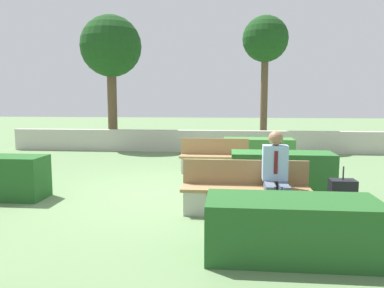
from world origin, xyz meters
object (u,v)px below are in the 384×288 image
Objects in this scene: bench_front at (245,193)px; tree_center_left at (265,42)px; bench_left_side at (214,160)px; tree_leftmost at (111,48)px; suitcase at (342,200)px; person_seated_man at (276,170)px.

tree_center_left is at bearing 82.96° from bench_front.
tree_leftmost is at bearing 122.24° from bench_left_side.
tree_center_left reaches higher than bench_front.
bench_front is 9.76m from tree_leftmost.
tree_leftmost reaches higher than bench_left_side.
suitcase is 10.65m from tree_leftmost.
person_seated_man is at bearing -81.54° from bench_left_side.
bench_left_side is (-0.62, 3.30, -0.01)m from bench_front.
person_seated_man is 9.97m from tree_leftmost.
tree_leftmost is at bearing 120.27° from bench_front.
bench_left_side is at bearing 120.49° from suitcase.
tree_leftmost is at bearing 122.17° from person_seated_man.
bench_front is at bearing -97.04° from tree_center_left.
tree_leftmost is 1.02× the size of tree_center_left.
tree_center_left is (0.56, 8.30, 3.12)m from person_seated_man.
suitcase is (0.98, -0.03, -0.42)m from person_seated_man.
tree_center_left is at bearing 86.12° from person_seated_man.
person_seated_man is (1.06, -3.44, 0.42)m from bench_left_side.
bench_left_side is 6.98m from tree_leftmost.
suitcase is 0.17× the size of tree_center_left.
bench_left_side is 0.35× the size of tree_leftmost.
bench_front is 2.49× the size of suitcase.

